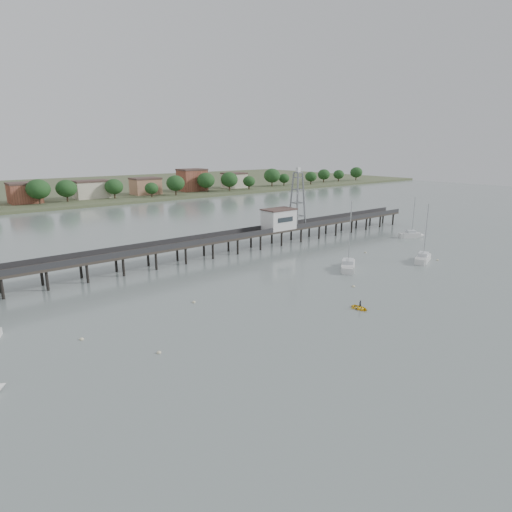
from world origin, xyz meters
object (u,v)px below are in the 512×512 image
Objects in this scene: sailboat_d at (424,257)px; sailboat_e at (414,235)px; lattice_tower at (297,200)px; sailboat_c at (348,264)px; yellow_dinghy at (360,309)px; pier at (195,243)px.

sailboat_e is at bearing 16.00° from sailboat_d.
lattice_tower is 1.32× the size of sailboat_e.
lattice_tower is 1.04× the size of sailboat_c.
sailboat_c is at bearing -110.27° from lattice_tower.
sailboat_d reaches higher than yellow_dinghy.
lattice_tower reaches higher than sailboat_c.
sailboat_e is 61.20m from yellow_dinghy.
pier is 52.83× the size of yellow_dinghy.
sailboat_e is (38.32, 8.21, 0.02)m from sailboat_c.
sailboat_e is at bearing -30.69° from lattice_tower.
yellow_dinghy is at bearing -83.81° from pier.
sailboat_d reaches higher than pier.
sailboat_c is at bearing 43.10° from yellow_dinghy.
lattice_tower reaches higher than yellow_dinghy.
pier is at bearing -168.47° from sailboat_e.
lattice_tower reaches higher than pier.
sailboat_c is 39.19m from sailboat_e.
yellow_dinghy is (-17.56, -16.74, -0.63)m from sailboat_c.
sailboat_d is 1.14× the size of sailboat_e.
sailboat_e is (20.63, 15.18, 0.01)m from sailboat_d.
lattice_tower is 35.01m from sailboat_d.
lattice_tower is 51.22m from yellow_dinghy.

